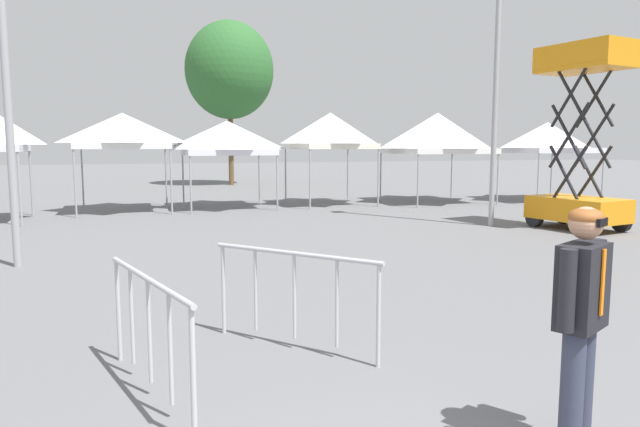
{
  "coord_description": "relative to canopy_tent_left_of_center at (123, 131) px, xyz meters",
  "views": [
    {
      "loc": [
        -1.77,
        -1.83,
        2.2
      ],
      "look_at": [
        0.59,
        5.27,
        1.3
      ],
      "focal_mm": 31.99,
      "sensor_mm": 36.0,
      "label": 1
    }
  ],
  "objects": [
    {
      "name": "canopy_tent_behind_left",
      "position": [
        15.94,
        -1.38,
        -0.17
      ],
      "size": [
        3.16,
        3.16,
        3.11
      ],
      "color": "#9E9EA3",
      "rests_on": "ground"
    },
    {
      "name": "canopy_tent_behind_center",
      "position": [
        11.48,
        -0.57,
        -0.01
      ],
      "size": [
        3.5,
        3.5,
        3.44
      ],
      "color": "#9E9EA3",
      "rests_on": "ground"
    },
    {
      "name": "crowd_barrier_mid_lot",
      "position": [
        1.8,
        -14.38,
        -1.92
      ],
      "size": [
        1.4,
        1.63,
        1.08
      ],
      "color": "#B7BABF",
      "rests_on": "ground"
    },
    {
      "name": "canopy_tent_behind_right",
      "position": [
        7.26,
        -0.14,
        0.06
      ],
      "size": [
        2.93,
        2.93,
        3.39
      ],
      "color": "#9E9EA3",
      "rests_on": "ground"
    },
    {
      "name": "canopy_tent_left_of_center",
      "position": [
        0.0,
        0.0,
        0.0
      ],
      "size": [
        2.99,
        2.99,
        3.26
      ],
      "color": "#9E9EA3",
      "rests_on": "ground"
    },
    {
      "name": "canopy_tent_right_of_center",
      "position": [
        3.46,
        -0.02,
        -0.21
      ],
      "size": [
        3.03,
        3.03,
        3.05
      ],
      "color": "#9E9EA3",
      "rests_on": "ground"
    },
    {
      "name": "light_pole_near_lift",
      "position": [
        9.51,
        -6.96,
        2.87
      ],
      "size": [
        0.36,
        0.36,
        9.92
      ],
      "color": "#9E9EA3",
      "rests_on": "ground"
    },
    {
      "name": "person_foreground",
      "position": [
        3.14,
        -17.04,
        -1.64
      ],
      "size": [
        0.59,
        0.4,
        1.78
      ],
      "color": "#33384C",
      "rests_on": "ground"
    },
    {
      "name": "tree_behind_tents_center",
      "position": [
        5.55,
        11.59,
        3.6
      ],
      "size": [
        4.8,
        4.8,
        8.92
      ],
      "color": "brown",
      "rests_on": "ground"
    },
    {
      "name": "traffic_cone_lot_center",
      "position": [
        7.65,
        -12.58,
        -2.39
      ],
      "size": [
        0.32,
        0.32,
        0.56
      ],
      "primitive_type": "cone",
      "color": "orange",
      "rests_on": "ground"
    },
    {
      "name": "scissor_lift",
      "position": [
        11.3,
        -8.18,
        -1.28
      ],
      "size": [
        1.79,
        2.52,
        4.75
      ],
      "color": "black",
      "rests_on": "ground"
    },
    {
      "name": "crowd_barrier_by_lift",
      "position": [
        0.28,
        -15.1,
        -1.92
      ],
      "size": [
        0.62,
        2.03,
        1.08
      ],
      "color": "#B7BABF",
      "rests_on": "ground"
    }
  ]
}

